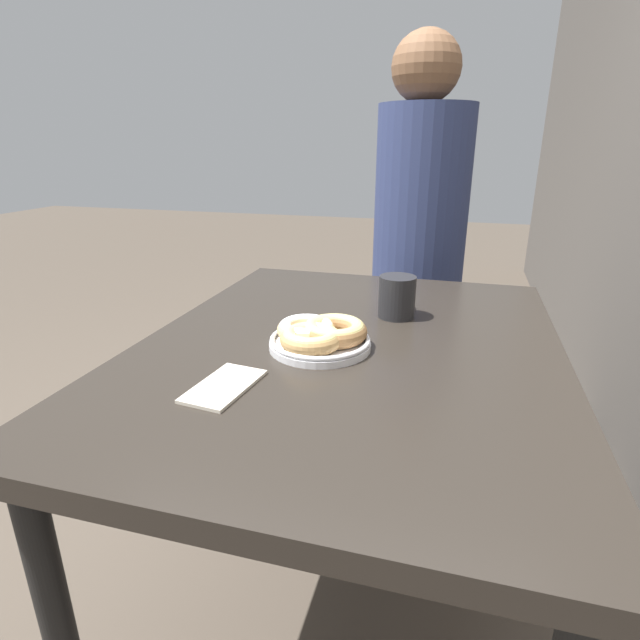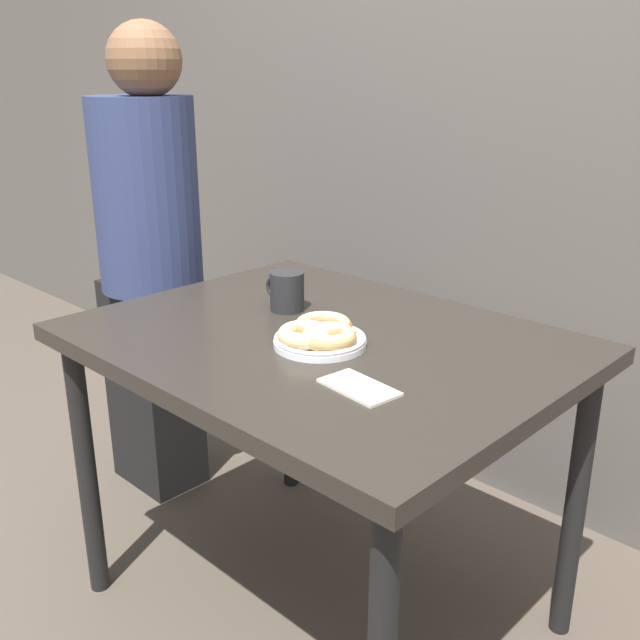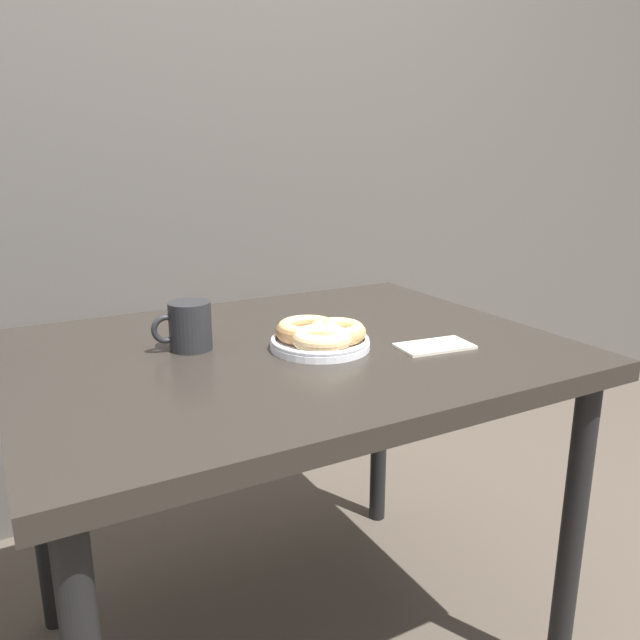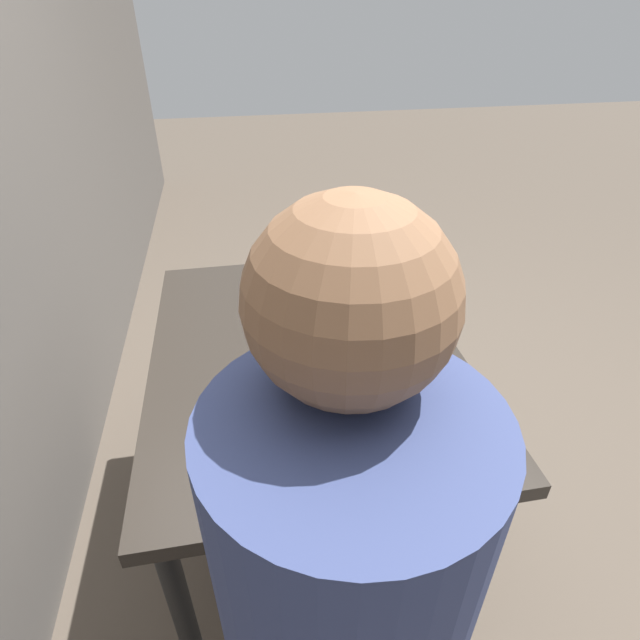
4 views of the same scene
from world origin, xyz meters
name	(u,v)px [view 2 (image 2 of 4)]	position (x,y,z in m)	size (l,w,h in m)	color
wall_back	(526,84)	(0.00, 1.12, 1.30)	(8.00, 0.05, 2.60)	#56514C
dining_table	(321,368)	(0.00, 0.28, 0.68)	(1.10, 0.85, 0.76)	#28231E
donut_plate	(320,334)	(0.05, 0.23, 0.79)	(0.21, 0.22, 0.05)	white
coffee_mug	(286,291)	(-0.19, 0.35, 0.82)	(0.12, 0.09, 0.10)	#232326
person_figure	(149,263)	(-0.80, 0.35, 0.78)	(0.36, 0.31, 1.47)	black
napkin	(359,387)	(0.26, 0.12, 0.77)	(0.16, 0.10, 0.01)	beige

